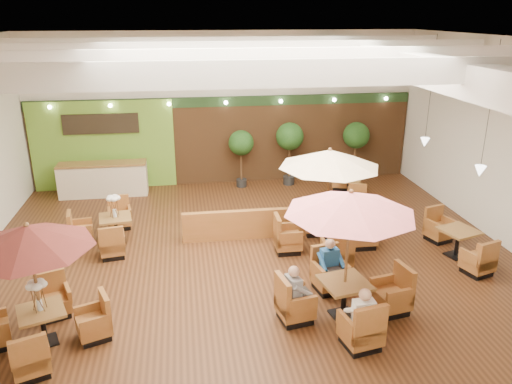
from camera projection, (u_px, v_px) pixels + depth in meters
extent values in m
plane|color=#381E0F|center=(248.00, 251.00, 13.48)|extent=(14.00, 14.00, 0.00)
cube|color=silver|center=(225.00, 109.00, 18.13)|extent=(14.00, 0.04, 5.50)
cube|color=silver|center=(304.00, 265.00, 6.97)|extent=(14.00, 0.04, 5.50)
cube|color=silver|center=(502.00, 142.00, 13.54)|extent=(0.04, 12.00, 5.50)
cube|color=white|center=(247.00, 39.00, 11.62)|extent=(14.00, 12.00, 0.04)
cube|color=brown|center=(226.00, 141.00, 18.47)|extent=(13.90, 0.10, 3.20)
cube|color=#1E3819|center=(225.00, 102.00, 17.96)|extent=(13.90, 0.12, 0.35)
cube|color=#689C2D|center=(103.00, 146.00, 17.79)|extent=(5.00, 0.08, 3.20)
cube|color=black|center=(101.00, 124.00, 17.44)|extent=(2.60, 0.08, 0.70)
cube|color=white|center=(387.00, 61.00, 12.30)|extent=(0.60, 11.00, 0.60)
cube|color=white|center=(279.00, 74.00, 8.02)|extent=(13.60, 0.12, 0.45)
cube|color=white|center=(255.00, 59.00, 10.53)|extent=(13.60, 0.12, 0.45)
cube|color=white|center=(240.00, 50.00, 12.94)|extent=(13.60, 0.12, 0.45)
cube|color=white|center=(230.00, 44.00, 15.46)|extent=(13.60, 0.12, 0.45)
cylinder|color=black|center=(490.00, 108.00, 12.05)|extent=(0.01, 0.01, 3.20)
cone|color=white|center=(480.00, 171.00, 12.59)|extent=(0.28, 0.28, 0.28)
cylinder|color=black|center=(431.00, 90.00, 14.84)|extent=(0.01, 0.01, 3.20)
cone|color=white|center=(425.00, 142.00, 15.38)|extent=(0.28, 0.28, 0.28)
sphere|color=#FFEAC6|center=(50.00, 107.00, 16.90)|extent=(0.14, 0.14, 0.14)
sphere|color=#FFEAC6|center=(110.00, 106.00, 17.19)|extent=(0.14, 0.14, 0.14)
sphere|color=#FFEAC6|center=(169.00, 104.00, 17.47)|extent=(0.14, 0.14, 0.14)
sphere|color=#FFEAC6|center=(226.00, 103.00, 17.75)|extent=(0.14, 0.14, 0.14)
sphere|color=#FFEAC6|center=(281.00, 101.00, 18.03)|extent=(0.14, 0.14, 0.14)
sphere|color=#FFEAC6|center=(334.00, 100.00, 18.31)|extent=(0.14, 0.14, 0.14)
sphere|color=#FFEAC6|center=(386.00, 98.00, 18.60)|extent=(0.14, 0.14, 0.14)
cube|color=beige|center=(104.00, 180.00, 17.42)|extent=(3.00, 0.70, 1.10)
cube|color=brown|center=(102.00, 164.00, 17.22)|extent=(3.00, 0.75, 0.06)
cube|color=brown|center=(291.00, 222.00, 14.28)|extent=(6.18, 0.20, 0.86)
cube|color=brown|center=(41.00, 311.00, 9.51)|extent=(1.07, 1.07, 0.06)
cylinder|color=black|center=(43.00, 326.00, 9.63)|extent=(0.10, 0.10, 0.65)
cube|color=black|center=(46.00, 341.00, 9.74)|extent=(0.57, 0.57, 0.04)
cube|color=brown|center=(31.00, 361.00, 8.78)|extent=(0.78, 0.78, 0.31)
cube|color=brown|center=(19.00, 356.00, 8.45)|extent=(0.60, 0.31, 0.69)
cube|color=brown|center=(11.00, 357.00, 8.58)|extent=(0.26, 0.53, 0.27)
cube|color=brown|center=(47.00, 347.00, 8.85)|extent=(0.26, 0.53, 0.27)
cube|color=black|center=(33.00, 371.00, 8.86)|extent=(0.69, 0.69, 0.14)
cube|color=brown|center=(55.00, 303.00, 10.52)|extent=(0.78, 0.78, 0.31)
cube|color=brown|center=(60.00, 285.00, 10.65)|extent=(0.60, 0.31, 0.69)
cube|color=brown|center=(68.00, 292.00, 10.58)|extent=(0.26, 0.53, 0.27)
cube|color=brown|center=(39.00, 299.00, 10.32)|extent=(0.26, 0.53, 0.27)
cube|color=black|center=(56.00, 313.00, 10.59)|extent=(0.69, 0.69, 0.14)
cube|color=brown|center=(2.00, 322.00, 9.37)|extent=(0.31, 0.60, 0.69)
cube|color=brown|center=(94.00, 325.00, 9.78)|extent=(0.78, 0.78, 0.31)
cube|color=brown|center=(80.00, 311.00, 9.73)|extent=(0.31, 0.60, 0.69)
cube|color=brown|center=(96.00, 324.00, 9.48)|extent=(0.53, 0.26, 0.27)
cube|color=brown|center=(90.00, 310.00, 9.95)|extent=(0.53, 0.26, 0.27)
cube|color=black|center=(95.00, 335.00, 9.86)|extent=(0.69, 0.69, 0.14)
cylinder|color=brown|center=(37.00, 287.00, 9.33)|extent=(0.06, 0.06, 2.45)
cone|color=#521C18|center=(28.00, 237.00, 8.98)|extent=(2.36, 2.36, 0.45)
sphere|color=brown|center=(26.00, 225.00, 8.90)|extent=(0.10, 0.10, 0.10)
cylinder|color=silver|center=(40.00, 305.00, 9.46)|extent=(0.10, 0.10, 0.22)
cube|color=brown|center=(345.00, 283.00, 10.34)|extent=(1.09, 1.09, 0.07)
cylinder|color=black|center=(344.00, 299.00, 10.47)|extent=(0.11, 0.11, 0.73)
cube|color=black|center=(343.00, 315.00, 10.60)|extent=(0.58, 0.58, 0.04)
cube|color=brown|center=(361.00, 332.00, 9.52)|extent=(0.80, 0.80, 0.35)
cube|color=brown|center=(365.00, 326.00, 9.14)|extent=(0.69, 0.23, 0.77)
cube|color=brown|center=(347.00, 325.00, 9.35)|extent=(0.20, 0.61, 0.31)
cube|color=brown|center=(376.00, 319.00, 9.54)|extent=(0.20, 0.61, 0.31)
cube|color=black|center=(360.00, 343.00, 9.61)|extent=(0.71, 0.71, 0.15)
cube|color=brown|center=(329.00, 277.00, 11.47)|extent=(0.80, 0.80, 0.35)
cube|color=brown|center=(329.00, 259.00, 11.63)|extent=(0.69, 0.23, 0.77)
cube|color=brown|center=(342.00, 267.00, 11.49)|extent=(0.20, 0.61, 0.31)
cube|color=brown|center=(317.00, 271.00, 11.29)|extent=(0.20, 0.61, 0.31)
cube|color=black|center=(329.00, 287.00, 11.55)|extent=(0.71, 0.71, 0.15)
cube|color=brown|center=(295.00, 306.00, 10.35)|extent=(0.80, 0.80, 0.35)
cube|color=brown|center=(309.00, 293.00, 10.22)|extent=(0.23, 0.69, 0.77)
cube|color=brown|center=(289.00, 289.00, 10.56)|extent=(0.61, 0.20, 0.31)
cube|color=brown|center=(302.00, 305.00, 9.99)|extent=(0.61, 0.20, 0.31)
cube|color=black|center=(295.00, 317.00, 10.43)|extent=(0.71, 0.71, 0.15)
cube|color=brown|center=(391.00, 298.00, 10.64)|extent=(0.80, 0.80, 0.35)
cube|color=brown|center=(379.00, 284.00, 10.54)|extent=(0.23, 0.69, 0.77)
cube|color=brown|center=(401.00, 297.00, 10.28)|extent=(0.61, 0.20, 0.31)
cube|color=brown|center=(383.00, 282.00, 10.85)|extent=(0.61, 0.20, 0.31)
cube|color=black|center=(390.00, 308.00, 10.73)|extent=(0.71, 0.71, 0.15)
cylinder|color=brown|center=(347.00, 258.00, 10.14)|extent=(0.06, 0.06, 2.76)
cone|color=#DB6A71|center=(350.00, 203.00, 9.73)|extent=(2.65, 2.65, 0.45)
sphere|color=brown|center=(351.00, 192.00, 9.65)|extent=(0.10, 0.10, 0.10)
cube|color=brown|center=(326.00, 222.00, 13.32)|extent=(0.95, 0.95, 0.07)
cylinder|color=black|center=(326.00, 235.00, 13.46)|extent=(0.11, 0.11, 0.73)
cube|color=black|center=(325.00, 248.00, 13.59)|extent=(0.50, 0.50, 0.04)
cube|color=brown|center=(337.00, 255.00, 12.51)|extent=(0.69, 0.69, 0.35)
cube|color=brown|center=(342.00, 249.00, 12.13)|extent=(0.68, 0.12, 0.77)
cube|color=brown|center=(325.00, 248.00, 12.39)|extent=(0.10, 0.61, 0.31)
cube|color=brown|center=(350.00, 247.00, 12.48)|extent=(0.10, 0.61, 0.31)
cube|color=black|center=(337.00, 264.00, 12.60)|extent=(0.61, 0.61, 0.15)
cube|color=brown|center=(315.00, 223.00, 14.45)|extent=(0.69, 0.69, 0.35)
cube|color=brown|center=(313.00, 209.00, 14.61)|extent=(0.68, 0.12, 0.77)
cube|color=brown|center=(326.00, 215.00, 14.42)|extent=(0.10, 0.61, 0.31)
cube|color=brown|center=(305.00, 216.00, 14.34)|extent=(0.10, 0.61, 0.31)
cube|color=black|center=(315.00, 231.00, 14.54)|extent=(0.61, 0.61, 0.15)
cube|color=brown|center=(288.00, 240.00, 13.33)|extent=(0.69, 0.69, 0.35)
cube|color=brown|center=(298.00, 228.00, 13.27)|extent=(0.12, 0.68, 0.77)
cube|color=brown|center=(286.00, 228.00, 13.56)|extent=(0.61, 0.10, 0.31)
cube|color=brown|center=(290.00, 238.00, 12.96)|extent=(0.61, 0.10, 0.31)
cube|color=black|center=(287.00, 249.00, 13.42)|extent=(0.61, 0.61, 0.15)
cube|color=brown|center=(362.00, 235.00, 13.63)|extent=(0.69, 0.69, 0.35)
cube|color=brown|center=(353.00, 225.00, 13.47)|extent=(0.12, 0.68, 0.77)
cube|color=brown|center=(367.00, 233.00, 13.26)|extent=(0.61, 0.10, 0.31)
cube|color=brown|center=(359.00, 224.00, 13.85)|extent=(0.61, 0.10, 0.31)
cube|color=black|center=(362.00, 244.00, 13.71)|extent=(0.61, 0.61, 0.15)
cylinder|color=brown|center=(327.00, 202.00, 13.13)|extent=(0.06, 0.06, 2.75)
cone|color=beige|center=(330.00, 158.00, 12.72)|extent=(2.64, 2.64, 0.45)
sphere|color=brown|center=(330.00, 150.00, 12.64)|extent=(0.10, 0.10, 0.10)
cube|color=brown|center=(115.00, 218.00, 13.80)|extent=(0.97, 0.97, 0.06)
cylinder|color=black|center=(116.00, 229.00, 13.92)|extent=(0.10, 0.10, 0.66)
cube|color=black|center=(118.00, 241.00, 14.04)|extent=(0.51, 0.51, 0.04)
cube|color=brown|center=(113.00, 246.00, 13.06)|extent=(0.70, 0.70, 0.32)
cube|color=brown|center=(109.00, 240.00, 12.72)|extent=(0.63, 0.19, 0.70)
cube|color=brown|center=(100.00, 241.00, 12.91)|extent=(0.16, 0.56, 0.28)
cube|color=brown|center=(123.00, 238.00, 13.07)|extent=(0.16, 0.56, 0.28)
cube|color=black|center=(113.00, 254.00, 13.14)|extent=(0.62, 0.62, 0.14)
cube|color=brown|center=(120.00, 218.00, 14.83)|extent=(0.70, 0.70, 0.32)
cube|color=brown|center=(121.00, 206.00, 14.97)|extent=(0.63, 0.19, 0.70)
cube|color=brown|center=(130.00, 211.00, 14.84)|extent=(0.16, 0.56, 0.28)
cube|color=brown|center=(109.00, 213.00, 14.68)|extent=(0.16, 0.56, 0.28)
cube|color=black|center=(121.00, 226.00, 14.91)|extent=(0.62, 0.62, 0.14)
cube|color=brown|center=(81.00, 234.00, 13.81)|extent=(0.70, 0.70, 0.32)
cube|color=brown|center=(89.00, 224.00, 13.71)|extent=(0.19, 0.63, 0.70)
cube|color=brown|center=(81.00, 223.00, 14.01)|extent=(0.56, 0.16, 0.28)
cube|color=brown|center=(80.00, 231.00, 13.48)|extent=(0.56, 0.16, 0.28)
cube|color=black|center=(82.00, 241.00, 13.89)|extent=(0.62, 0.62, 0.14)
cylinder|color=silver|center=(115.00, 213.00, 13.76)|extent=(0.10, 0.10, 0.22)
cube|color=brown|center=(459.00, 231.00, 12.95)|extent=(1.08, 1.08, 0.06)
cylinder|color=black|center=(457.00, 243.00, 13.08)|extent=(0.10, 0.10, 0.67)
cube|color=black|center=(455.00, 255.00, 13.20)|extent=(0.57, 0.57, 0.04)
cube|color=brown|center=(477.00, 263.00, 12.20)|extent=(0.78, 0.78, 0.32)
cube|color=brown|center=(482.00, 256.00, 11.85)|extent=(0.63, 0.28, 0.71)
cube|color=brown|center=(470.00, 258.00, 12.01)|extent=(0.24, 0.56, 0.28)
cube|color=brown|center=(487.00, 253.00, 12.25)|extent=(0.24, 0.56, 0.28)
cube|color=black|center=(476.00, 271.00, 12.28)|extent=(0.70, 0.70, 0.14)
cube|color=brown|center=(439.00, 231.00, 14.00)|extent=(0.78, 0.78, 0.32)
cube|color=brown|center=(438.00, 217.00, 14.14)|extent=(0.63, 0.28, 0.71)
cube|color=brown|center=(448.00, 222.00, 14.05)|extent=(0.24, 0.56, 0.28)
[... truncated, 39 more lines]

